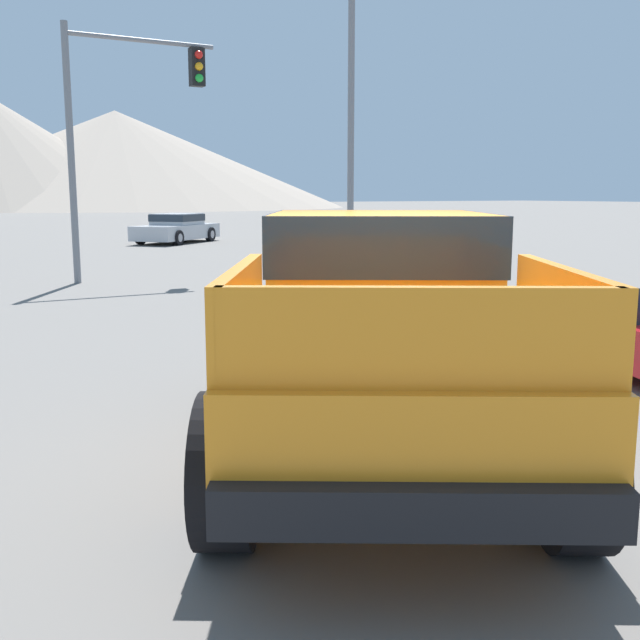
{
  "coord_description": "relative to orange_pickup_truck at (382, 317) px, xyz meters",
  "views": [
    {
      "loc": [
        -3.44,
        -4.91,
        2.07
      ],
      "look_at": [
        -0.21,
        0.74,
        0.97
      ],
      "focal_mm": 42.0,
      "sensor_mm": 36.0,
      "label": 1
    }
  ],
  "objects": [
    {
      "name": "ground_plane",
      "position": [
        0.05,
        -0.02,
        -1.09
      ],
      "size": [
        320.0,
        320.0,
        0.0
      ],
      "primitive_type": "plane",
      "color": "slate"
    },
    {
      "name": "orange_pickup_truck",
      "position": [
        0.0,
        0.0,
        0.0
      ],
      "size": [
        4.22,
        5.3,
        1.91
      ],
      "rotation": [
        0.0,
        0.0,
        -0.54
      ],
      "color": "orange",
      "rests_on": "ground_plane"
    },
    {
      "name": "parked_car_dark",
      "position": [
        13.23,
        22.52,
        -0.48
      ],
      "size": [
        4.92,
        3.18,
        1.17
      ],
      "rotation": [
        0.0,
        0.0,
        5.03
      ],
      "color": "#232328",
      "rests_on": "ground_plane"
    },
    {
      "name": "parked_car_silver",
      "position": [
        7.15,
        25.83,
        -0.46
      ],
      "size": [
        4.57,
        4.28,
        1.24
      ],
      "rotation": [
        0.0,
        0.0,
        2.28
      ],
      "color": "#B7BABF",
      "rests_on": "ground_plane"
    },
    {
      "name": "traffic_light_main",
      "position": [
        1.65,
        13.01,
        2.99
      ],
      "size": [
        3.59,
        0.38,
        5.85
      ],
      "color": "slate",
      "rests_on": "ground_plane"
    },
    {
      "name": "street_lamp_post",
      "position": [
        5.23,
        8.85,
        4.04
      ],
      "size": [
        0.9,
        0.24,
        8.66
      ],
      "color": "slate",
      "rests_on": "ground_plane"
    }
  ]
}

